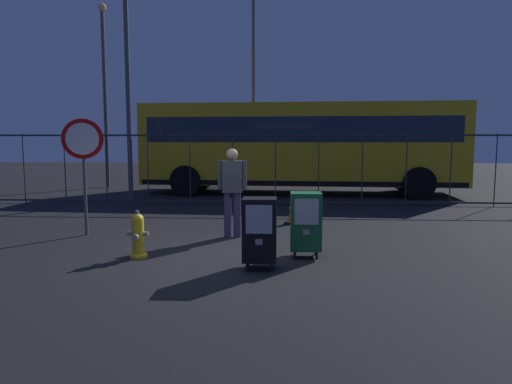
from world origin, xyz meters
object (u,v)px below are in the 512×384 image
object	(u,v)px
stop_sign	(83,152)
street_light_far_left	(105,82)
street_light_near_left	(127,68)
newspaper_box_primary	(260,230)
newspaper_box_secondary	(306,221)
bus_near	(300,143)
street_light_near_right	(254,67)
pedestrian	(232,187)
fire_hydrant	(138,235)
traffic_cone	(293,212)

from	to	relation	value
stop_sign	street_light_far_left	world-z (taller)	street_light_far_left
street_light_near_left	newspaper_box_primary	bearing A→B (deg)	-60.10
street_light_far_left	newspaper_box_secondary	bearing A→B (deg)	-56.33
newspaper_box_secondary	street_light_far_left	xyz separation A→B (m)	(-7.05, 10.58, 3.42)
stop_sign	bus_near	distance (m)	8.59
street_light_near_right	bus_near	bearing A→B (deg)	-62.86
pedestrian	fire_hydrant	bearing A→B (deg)	-128.86
traffic_cone	street_light_near_left	xyz separation A→B (m)	(-4.74, 3.53, 3.63)
street_light_near_right	fire_hydrant	bearing A→B (deg)	-95.08
stop_sign	pedestrian	world-z (taller)	stop_sign
traffic_cone	street_light_near_left	size ratio (longest dim) A/B	0.08
pedestrian	bus_near	xyz separation A→B (m)	(1.58, 7.40, 0.76)
street_light_near_right	traffic_cone	bearing A→B (deg)	-81.52
newspaper_box_primary	street_light_far_left	bearing A→B (deg)	119.35
newspaper_box_primary	stop_sign	size ratio (longest dim) A/B	0.46
bus_near	newspaper_box_primary	bearing A→B (deg)	-92.19
newspaper_box_secondary	traffic_cone	world-z (taller)	newspaper_box_secondary
pedestrian	street_light_near_right	xyz separation A→B (m)	(-0.20, 10.88, 3.83)
newspaper_box_primary	pedestrian	size ratio (longest dim) A/B	0.61
newspaper_box_primary	bus_near	world-z (taller)	bus_near
traffic_cone	street_light_near_left	world-z (taller)	street_light_near_left
traffic_cone	fire_hydrant	bearing A→B (deg)	-128.45
traffic_cone	street_light_near_left	distance (m)	6.93
fire_hydrant	pedestrian	bearing A→B (deg)	51.14
pedestrian	traffic_cone	bearing A→B (deg)	51.98
traffic_cone	bus_near	world-z (taller)	bus_near
pedestrian	street_light_near_left	xyz separation A→B (m)	(-3.55, 5.05, 2.94)
fire_hydrant	newspaper_box_secondary	size ratio (longest dim) A/B	0.73
street_light_near_right	street_light_far_left	size ratio (longest dim) A/B	1.22
fire_hydrant	traffic_cone	distance (m)	4.03
bus_near	street_light_far_left	distance (m)	7.86
stop_sign	pedestrian	distance (m)	2.91
fire_hydrant	street_light_near_right	bearing A→B (deg)	84.92
fire_hydrant	newspaper_box_primary	size ratio (longest dim) A/B	0.73
newspaper_box_primary	street_light_near_right	distance (m)	13.75
stop_sign	street_light_near_right	xyz separation A→B (m)	(2.63, 10.85, 3.18)
newspaper_box_secondary	bus_near	distance (m)	8.94
newspaper_box_primary	street_light_near_right	size ratio (longest dim) A/B	0.12
stop_sign	street_light_far_left	size ratio (longest dim) A/B	0.32
newspaper_box_secondary	street_light_near_left	distance (m)	8.77
street_light_near_right	street_light_far_left	world-z (taller)	street_light_near_right
stop_sign	street_light_near_left	world-z (taller)	street_light_near_left
bus_near	fire_hydrant	bearing A→B (deg)	-104.16
newspaper_box_secondary	bus_near	size ratio (longest dim) A/B	0.10
stop_sign	bus_near	size ratio (longest dim) A/B	0.21
newspaper_box_primary	street_light_near_right	bearing A→B (deg)	93.55
newspaper_box_primary	stop_sign	xyz separation A→B (m)	(-3.44, 2.21, 1.03)
newspaper_box_primary	pedestrian	bearing A→B (deg)	105.52
stop_sign	street_light_near_left	bearing A→B (deg)	98.12
street_light_near_left	bus_near	bearing A→B (deg)	24.66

